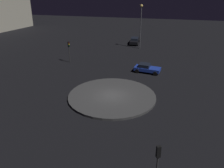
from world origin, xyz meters
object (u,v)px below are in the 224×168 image
car_black (135,40)px  traffic_light_northwest (69,48)px  traffic_light_south (157,161)px  streetlamp_north (141,19)px  car_blue (147,68)px

car_black → traffic_light_northwest: (-10.06, -14.82, 2.00)m
traffic_light_south → traffic_light_northwest: bearing=8.7°
traffic_light_northwest → streetlamp_north: (11.53, 11.17, 3.32)m
traffic_light_south → streetlamp_north: 38.26m
car_black → streetlamp_north: (1.47, -3.65, 5.32)m
traffic_light_northwest → traffic_light_south: bearing=-8.8°
car_blue → traffic_light_south: bearing=-73.8°
car_black → traffic_light_northwest: bearing=146.2°
car_black → traffic_light_south: 42.02m
car_black → streetlamp_north: size_ratio=0.51×
car_blue → traffic_light_south: 24.63m
traffic_light_south → streetlamp_north: size_ratio=0.49×
car_black → traffic_light_northwest: 18.03m
car_black → traffic_light_south: bearing=-171.6°
car_black → traffic_light_northwest: size_ratio=1.21×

